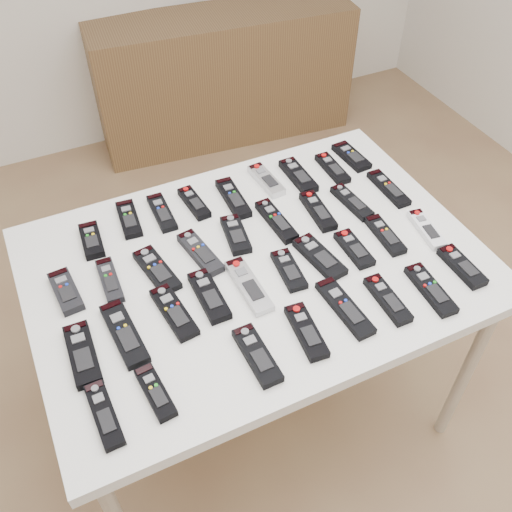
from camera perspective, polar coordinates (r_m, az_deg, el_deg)
name	(u,v)px	position (r m, az deg, el deg)	size (l,w,h in m)	color
ground	(267,410)	(2.22, 1.08, -15.15)	(4.00, 4.00, 0.00)	brown
table	(256,275)	(1.64, 0.00, -1.90)	(1.25, 0.88, 0.78)	white
sideboard	(224,77)	(3.35, -3.23, 17.42)	(1.41, 0.38, 0.71)	#513720
remote_0	(92,240)	(1.71, -16.11, 1.51)	(0.06, 0.14, 0.02)	black
remote_1	(129,219)	(1.75, -12.59, 3.63)	(0.05, 0.16, 0.02)	black
remote_2	(162,212)	(1.76, -9.39, 4.32)	(0.05, 0.17, 0.02)	black
remote_3	(194,203)	(1.78, -6.21, 5.30)	(0.05, 0.15, 0.02)	black
remote_4	(233,198)	(1.78, -2.29, 5.80)	(0.05, 0.19, 0.02)	black
remote_5	(266,180)	(1.85, 1.03, 7.59)	(0.05, 0.16, 0.02)	#B7B7BC
remote_6	(298,176)	(1.88, 4.25, 8.01)	(0.06, 0.17, 0.02)	black
remote_7	(333,168)	(1.92, 7.66, 8.67)	(0.05, 0.16, 0.02)	black
remote_8	(351,156)	(1.99, 9.51, 9.79)	(0.06, 0.16, 0.02)	black
remote_9	(66,291)	(1.59, -18.48, -3.37)	(0.06, 0.15, 0.02)	black
remote_10	(110,281)	(1.58, -14.42, -2.40)	(0.05, 0.16, 0.02)	black
remote_11	(157,270)	(1.59, -9.89, -1.40)	(0.06, 0.18, 0.02)	black
remote_12	(200,253)	(1.61, -5.60, 0.32)	(0.05, 0.18, 0.02)	black
remote_13	(236,235)	(1.66, -2.04, 2.16)	(0.06, 0.15, 0.02)	black
remote_14	(276,221)	(1.70, 2.05, 3.53)	(0.05, 0.19, 0.02)	black
remote_15	(318,211)	(1.75, 6.21, 4.50)	(0.05, 0.17, 0.02)	black
remote_16	(352,202)	(1.79, 9.55, 5.35)	(0.04, 0.17, 0.02)	black
remote_17	(389,188)	(1.87, 13.11, 6.61)	(0.05, 0.18, 0.02)	black
remote_18	(83,354)	(1.45, -16.96, -9.38)	(0.06, 0.18, 0.02)	black
remote_19	(124,333)	(1.46, -13.03, -7.53)	(0.06, 0.21, 0.02)	black
remote_20	(174,312)	(1.48, -8.20, -5.56)	(0.06, 0.19, 0.02)	black
remote_21	(209,296)	(1.50, -4.71, -3.98)	(0.06, 0.18, 0.02)	black
remote_22	(249,286)	(1.52, -0.75, -2.97)	(0.05, 0.20, 0.02)	#B7B7BC
remote_23	(289,270)	(1.57, 3.30, -1.41)	(0.05, 0.15, 0.02)	black
remote_24	(320,257)	(1.61, 6.38, -0.10)	(0.06, 0.18, 0.02)	black
remote_25	(354,249)	(1.64, 9.79, 0.71)	(0.05, 0.15, 0.02)	black
remote_26	(385,235)	(1.70, 12.79, 2.07)	(0.05, 0.16, 0.02)	black
remote_27	(426,229)	(1.75, 16.67, 2.58)	(0.04, 0.16, 0.02)	silver
remote_28	(104,415)	(1.35, -14.93, -15.07)	(0.05, 0.17, 0.02)	black
remote_29	(155,392)	(1.35, -10.02, -13.27)	(0.04, 0.15, 0.02)	black
remote_30	(257,355)	(1.38, 0.11, -9.89)	(0.06, 0.18, 0.02)	black
remote_31	(306,331)	(1.43, 5.06, -7.53)	(0.05, 0.17, 0.02)	black
remote_32	(345,308)	(1.49, 8.87, -5.12)	(0.05, 0.20, 0.02)	black
remote_33	(388,299)	(1.53, 13.03, -4.26)	(0.05, 0.17, 0.02)	black
remote_34	(431,290)	(1.58, 17.07, -3.23)	(0.05, 0.18, 0.02)	black
remote_35	(462,266)	(1.67, 19.91, -0.99)	(0.05, 0.16, 0.02)	black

